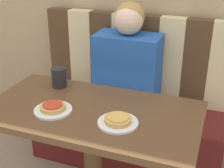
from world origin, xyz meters
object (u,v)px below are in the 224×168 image
object	(u,v)px
plate_left	(53,110)
plate_right	(118,123)
drinking_cup	(59,77)
person	(128,62)
pizza_right	(118,119)
pizza_left	(53,107)

from	to	relation	value
plate_left	plate_right	distance (m)	0.34
drinking_cup	plate_right	bearing A→B (deg)	-30.85
person	plate_left	bearing A→B (deg)	-104.10
plate_left	pizza_right	distance (m)	0.34
plate_right	pizza_left	xyz separation A→B (m)	(-0.34, -0.00, 0.02)
pizza_left	pizza_right	size ratio (longest dim) A/B	1.00
pizza_left	person	bearing A→B (deg)	75.90
pizza_right	drinking_cup	bearing A→B (deg)	149.15
person	plate_right	size ratio (longest dim) A/B	3.77
plate_left	pizza_left	distance (m)	0.02
pizza_left	plate_left	bearing A→B (deg)	90.00
pizza_right	plate_left	bearing A→B (deg)	180.00
plate_left	plate_right	world-z (taller)	same
pizza_left	drinking_cup	bearing A→B (deg)	112.82
plate_right	drinking_cup	bearing A→B (deg)	149.15
plate_left	drinking_cup	distance (m)	0.30
plate_right	pizza_right	size ratio (longest dim) A/B	1.50
person	pizza_left	xyz separation A→B (m)	(-0.17, -0.68, -0.02)
plate_left	pizza_left	size ratio (longest dim) A/B	1.50
plate_right	pizza_left	world-z (taller)	pizza_left
person	drinking_cup	distance (m)	0.50
pizza_left	drinking_cup	world-z (taller)	drinking_cup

